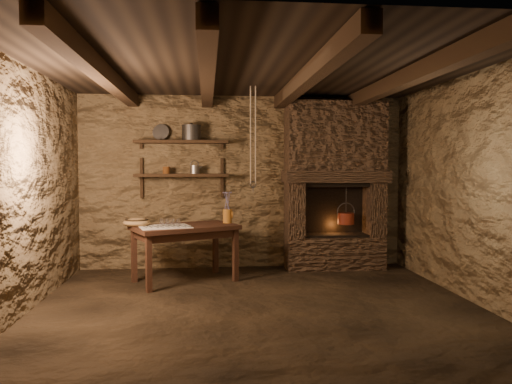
{
  "coord_description": "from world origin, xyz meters",
  "views": [
    {
      "loc": [
        -0.51,
        -4.98,
        1.43
      ],
      "look_at": [
        0.07,
        0.9,
        1.12
      ],
      "focal_mm": 35.0,
      "sensor_mm": 36.0,
      "label": 1
    }
  ],
  "objects": [
    {
      "name": "ceiling",
      "position": [
        0.0,
        0.0,
        2.4
      ],
      "size": [
        4.5,
        4.0,
        0.04
      ],
      "primitive_type": "cube",
      "color": "black",
      "rests_on": "back_wall"
    },
    {
      "name": "beam_far_left",
      "position": [
        -1.5,
        0.0,
        2.31
      ],
      "size": [
        0.14,
        3.95,
        0.16
      ],
      "primitive_type": "cube",
      "color": "black",
      "rests_on": "ceiling"
    },
    {
      "name": "back_wall",
      "position": [
        0.0,
        2.0,
        1.2
      ],
      "size": [
        4.5,
        0.04,
        2.4
      ],
      "primitive_type": "cube",
      "color": "brown",
      "rests_on": "floor"
    },
    {
      "name": "rusty_tin",
      "position": [
        -1.06,
        1.84,
        1.37
      ],
      "size": [
        0.12,
        0.12,
        0.1
      ],
      "primitive_type": "cylinder",
      "rotation": [
        0.0,
        0.0,
        0.3
      ],
      "color": "#5B2F12",
      "rests_on": "shelf_lower"
    },
    {
      "name": "front_wall",
      "position": [
        0.0,
        -2.0,
        1.2
      ],
      "size": [
        4.5,
        0.04,
        2.4
      ],
      "primitive_type": "cube",
      "color": "brown",
      "rests_on": "floor"
    },
    {
      "name": "hearth",
      "position": [
        1.25,
        1.77,
        1.23
      ],
      "size": [
        1.43,
        0.51,
        2.3
      ],
      "color": "#322319",
      "rests_on": "floor"
    },
    {
      "name": "left_wall",
      "position": [
        -2.25,
        0.0,
        1.2
      ],
      "size": [
        0.04,
        4.0,
        2.4
      ],
      "primitive_type": "cube",
      "color": "brown",
      "rests_on": "floor"
    },
    {
      "name": "hanging_ropes",
      "position": [
        0.05,
        1.05,
        1.8
      ],
      "size": [
        0.08,
        0.08,
        1.2
      ],
      "primitive_type": null,
      "color": "#C4AD8A",
      "rests_on": "ceiling"
    },
    {
      "name": "floor",
      "position": [
        0.0,
        0.0,
        0.0
      ],
      "size": [
        4.5,
        4.5,
        0.0
      ],
      "primitive_type": "plane",
      "color": "black",
      "rests_on": "ground"
    },
    {
      "name": "shelf_lower",
      "position": [
        -0.85,
        1.84,
        1.3
      ],
      "size": [
        1.25,
        0.3,
        0.04
      ],
      "primitive_type": "cube",
      "color": "black",
      "rests_on": "back_wall"
    },
    {
      "name": "linen_cloth",
      "position": [
        -1.01,
        1.0,
        0.7
      ],
      "size": [
        0.69,
        0.61,
        0.01
      ],
      "primitive_type": "cube",
      "rotation": [
        0.0,
        0.0,
        0.26
      ],
      "color": "white",
      "rests_on": "work_table"
    },
    {
      "name": "pewter_cutlery_row",
      "position": [
        -1.01,
        0.98,
        0.71
      ],
      "size": [
        0.52,
        0.31,
        0.01
      ],
      "primitive_type": null,
      "rotation": [
        0.0,
        0.0,
        0.26
      ],
      "color": "gray",
      "rests_on": "linen_cloth"
    },
    {
      "name": "work_table",
      "position": [
        -0.78,
        1.15,
        0.38
      ],
      "size": [
        1.4,
        1.14,
        0.7
      ],
      "rotation": [
        0.0,
        0.0,
        0.42
      ],
      "color": "black",
      "rests_on": "floor"
    },
    {
      "name": "small_kettle",
      "position": [
        -0.67,
        1.84,
        1.38
      ],
      "size": [
        0.17,
        0.13,
        0.18
      ],
      "primitive_type": null,
      "rotation": [
        0.0,
        0.0,
        -0.01
      ],
      "color": "#989893",
      "rests_on": "shelf_lower"
    },
    {
      "name": "tin_pan",
      "position": [
        -1.13,
        1.94,
        1.88
      ],
      "size": [
        0.24,
        0.14,
        0.23
      ],
      "primitive_type": "cylinder",
      "rotation": [
        1.26,
        0.0,
        -0.19
      ],
      "color": "#989893",
      "rests_on": "shelf_upper"
    },
    {
      "name": "beam_mid_right",
      "position": [
        0.5,
        0.0,
        2.31
      ],
      "size": [
        0.14,
        3.95,
        0.16
      ],
      "primitive_type": "cube",
      "color": "black",
      "rests_on": "ceiling"
    },
    {
      "name": "shelf_upper",
      "position": [
        -0.85,
        1.84,
        1.75
      ],
      "size": [
        1.25,
        0.3,
        0.04
      ],
      "primitive_type": "cube",
      "color": "black",
      "rests_on": "back_wall"
    },
    {
      "name": "iron_stockpot",
      "position": [
        -0.72,
        1.84,
        1.86
      ],
      "size": [
        0.28,
        0.28,
        0.19
      ],
      "primitive_type": "cylinder",
      "rotation": [
        0.0,
        0.0,
        0.11
      ],
      "color": "#2E2C29",
      "rests_on": "shelf_upper"
    },
    {
      "name": "beam_far_right",
      "position": [
        1.5,
        0.0,
        2.31
      ],
      "size": [
        0.14,
        3.95,
        0.16
      ],
      "primitive_type": "cube",
      "color": "black",
      "rests_on": "ceiling"
    },
    {
      "name": "wooden_bowl",
      "position": [
        -1.36,
        1.16,
        0.74
      ],
      "size": [
        0.34,
        0.34,
        0.12
      ],
      "primitive_type": "ellipsoid",
      "rotation": [
        0.0,
        0.0,
        0.03
      ],
      "color": "olive",
      "rests_on": "work_table"
    },
    {
      "name": "right_wall",
      "position": [
        2.25,
        0.0,
        1.2
      ],
      "size": [
        0.04,
        4.0,
        2.4
      ],
      "primitive_type": "cube",
      "color": "brown",
      "rests_on": "floor"
    },
    {
      "name": "stoneware_jug",
      "position": [
        -0.25,
        1.36,
        0.87
      ],
      "size": [
        0.14,
        0.14,
        0.41
      ],
      "rotation": [
        0.0,
        0.0,
        -0.32
      ],
      "color": "#A76520",
      "rests_on": "work_table"
    },
    {
      "name": "beam_mid_left",
      "position": [
        -0.5,
        0.0,
        2.31
      ],
      "size": [
        0.14,
        3.95,
        0.16
      ],
      "primitive_type": "cube",
      "color": "black",
      "rests_on": "ceiling"
    },
    {
      "name": "red_pot",
      "position": [
        1.4,
        1.72,
        0.71
      ],
      "size": [
        0.25,
        0.24,
        0.54
      ],
      "rotation": [
        0.0,
        0.0,
        0.05
      ],
      "color": "maroon",
      "rests_on": "hearth"
    },
    {
      "name": "drinking_glasses",
      "position": [
        -0.99,
        1.11,
        0.74
      ],
      "size": [
        0.19,
        0.06,
        0.08
      ],
      "primitive_type": null,
      "color": "white",
      "rests_on": "linen_cloth"
    }
  ]
}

